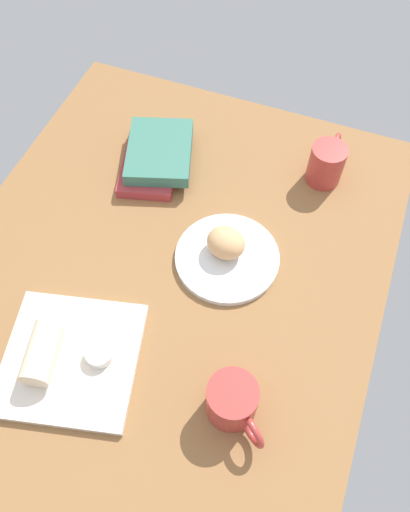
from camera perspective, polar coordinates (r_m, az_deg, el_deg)
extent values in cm
cube|color=olive|center=(109.73, -4.38, -2.01)|extent=(110.00, 90.00, 4.00)
cylinder|color=white|center=(108.42, 2.49, -0.19)|extent=(22.15, 22.15, 1.40)
ellipsoid|color=tan|center=(106.01, 2.35, 1.50)|extent=(9.00, 9.69, 6.03)
cube|color=silver|center=(101.58, -14.70, -11.04)|extent=(30.20, 30.20, 1.60)
cylinder|color=silver|center=(98.66, -11.71, -10.68)|extent=(5.14, 5.14, 2.18)
cylinder|color=#BB542C|center=(97.94, -11.79, -10.51)|extent=(4.21, 4.21, 0.40)
cylinder|color=beige|center=(99.49, -17.72, -10.23)|extent=(12.27, 8.19, 5.68)
cube|color=#A53338|center=(124.13, -6.16, 10.21)|extent=(22.73, 17.46, 2.49)
cube|color=#387260|center=(122.57, -5.09, 11.54)|extent=(22.52, 19.89, 3.27)
cylinder|color=#B23833|center=(92.22, 3.02, -15.76)|extent=(9.08, 9.08, 9.03)
cylinder|color=#B47C37|center=(88.46, 3.14, -15.06)|extent=(7.44, 7.44, 0.40)
torus|color=#B23833|center=(91.17, 5.21, -18.82)|extent=(4.98, 5.98, 6.62)
cylinder|color=#B23833|center=(121.59, 13.35, 9.94)|extent=(8.08, 8.08, 9.82)
cylinder|color=#AE664A|center=(118.51, 13.77, 11.31)|extent=(6.63, 6.63, 0.40)
torus|color=#B23833|center=(125.53, 14.19, 11.63)|extent=(7.17, 1.83, 7.09)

